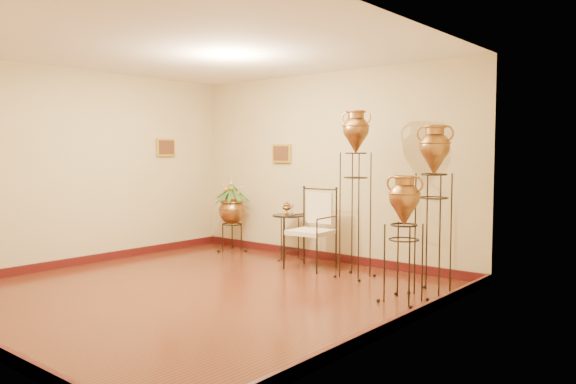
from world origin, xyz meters
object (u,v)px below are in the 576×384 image
Objects in this scene: planter_urn at (232,208)px; side_table at (288,236)px; amphora_tall at (355,192)px; amphora_mid at (434,208)px; armchair at (310,229)px.

side_table is at bearing 0.04° from planter_urn.
amphora_tall reaches higher than side_table.
planter_urn is at bearing -179.96° from side_table.
amphora_mid is at bearing -8.09° from amphora_tall.
amphora_tall is 1.68m from side_table.
amphora_mid is 2.74m from side_table.
planter_urn reaches higher than armchair.
amphora_tall reaches higher than armchair.
planter_urn is at bearing 171.64° from amphora_tall.
planter_urn is (-3.81, 0.55, -0.27)m from amphora_mid.
armchair is 1.30× the size of side_table.
side_table is (-0.68, 0.33, -0.21)m from armchair.
amphora_mid is at bearing -12.03° from side_table.
planter_urn is 1.25m from side_table.
amphora_tall is 1.12× the size of amphora_mid.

